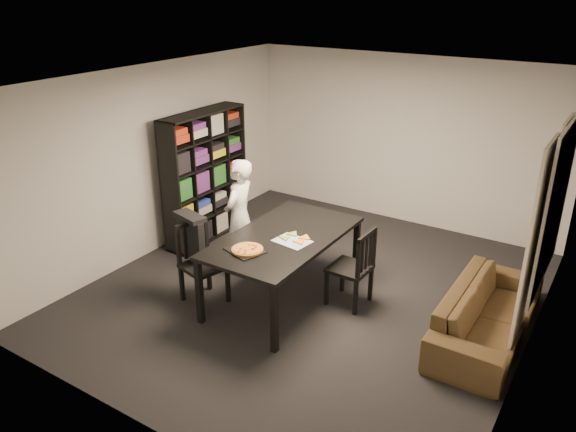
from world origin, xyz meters
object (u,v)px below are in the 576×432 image
Objects in this scene: bookshelf at (205,176)px; sofa at (487,314)px; person at (239,217)px; dining_table at (283,241)px; chair_right at (357,263)px; baking_tray at (245,250)px; chair_left at (199,257)px; pepperoni_pizza at (247,249)px.

bookshelf is 0.96× the size of sofa.
sofa is at bearing -5.64° from bookshelf.
person is 0.77× the size of sofa.
dining_table is at bearing 61.00° from person.
dining_table is 1.01× the size of sofa.
baking_tray is at bearing -45.24° from chair_right.
sofa is at bearing 83.60° from person.
chair_right is (1.65, 0.87, -0.01)m from chair_left.
person is (-1.69, -0.02, 0.21)m from chair_right.
sofa is at bearing -56.71° from chair_left.
chair_right reaches higher than dining_table.
pepperoni_pizza reaches higher than sofa.
person is at bearing 130.32° from baking_tray.
dining_table is at bearing 102.09° from sofa.
bookshelf is 2.32m from baking_tray.
chair_right is at bearing 96.15° from sofa.
bookshelf is 4.30m from sofa.
chair_right is 1.51m from sofa.
baking_tray is (1.80, -1.47, -0.11)m from bookshelf.
bookshelf is 4.75× the size of baking_tray.
pepperoni_pizza is at bearing -101.10° from dining_table.
dining_table is 2.03× the size of chair_left.
bookshelf is at bearing 84.36° from sofa.
pepperoni_pizza is 0.18× the size of sofa.
baking_tray is (0.71, -0.02, 0.28)m from chair_left.
dining_table is at bearing 75.53° from baking_tray.
chair_left reaches higher than chair_right.
chair_left reaches higher than pepperoni_pizza.
chair_right is at bearing 22.31° from dining_table.
baking_tray reaches higher than sofa.
sofa is (2.28, 0.49, -0.47)m from dining_table.
sofa is at bearing 23.34° from baking_tray.
dining_table is 0.93m from person.
bookshelf is 1.92× the size of chair_left.
dining_table is 2.07× the size of chair_right.
pepperoni_pizza is at bearing -38.67° from bookshelf.
chair_right is 1.31m from pepperoni_pizza.
baking_tray is at bearing -76.33° from chair_left.
chair_left is 1.87m from chair_right.
pepperoni_pizza is (-0.11, -0.56, 0.10)m from dining_table.
person is (-0.03, 0.85, 0.20)m from chair_left.
person is at bearing 131.63° from pepperoni_pizza.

